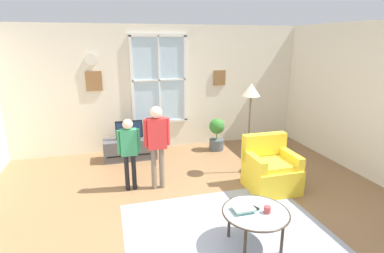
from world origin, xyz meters
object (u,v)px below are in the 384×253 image
Objects in this scene: cup at (267,210)px; floor_lamp at (251,99)px; television at (129,130)px; coffee_table at (256,214)px; potted_plant_by_window at (217,133)px; person_red_shirt at (157,138)px; remote_near_books at (254,207)px; person_green_shirt at (129,146)px; armchair at (270,170)px; book_stack at (243,209)px; tv_stand at (130,149)px.

cup is 0.05× the size of floor_lamp.
television is 0.68× the size of coffee_table.
potted_plant_by_window is at bearing 0.90° from television.
remote_near_books is at bearing -62.60° from person_red_shirt.
remote_near_books is 1.94m from person_red_shirt.
person_green_shirt is at bearing -144.93° from potted_plant_by_window.
person_red_shirt is at bearing 117.40° from remote_near_books.
floor_lamp is (0.82, 1.87, 0.92)m from remote_near_books.
floor_lamp is at bearing 96.60° from armchair.
potted_plant_by_window is at bearing 96.09° from floor_lamp.
coffee_table is at bearing -113.25° from floor_lamp.
potted_plant_by_window is (2.00, 1.40, -0.37)m from person_green_shirt.
coffee_table is 2.33m from floor_lamp.
television reaches higher than cup.
armchair is at bearing -42.58° from television.
floor_lamp is (-0.08, 0.69, 1.06)m from armchair.
person_red_shirt is (-1.78, 0.50, 0.54)m from armchair.
armchair is at bearing -14.44° from person_green_shirt.
book_stack is at bearing -71.38° from television.
coffee_table is (-0.92, -1.26, 0.10)m from armchair.
person_green_shirt is (-1.30, 1.83, 0.32)m from coffee_table.
armchair is 1.09× the size of coffee_table.
remote_near_books is (-0.90, -1.19, 0.14)m from armchair.
book_stack is (1.06, -3.16, 0.27)m from tv_stand.
book_stack is at bearing -130.93° from armchair.
coffee_table is at bearing -54.68° from person_green_shirt.
television is 1.92m from potted_plant_by_window.
armchair is 0.73× the size of person_green_shirt.
armchair is 1.61m from book_stack.
potted_plant_by_window is at bearing 77.73° from remote_near_books.
book_stack is 1.75× the size of remote_near_books.
armchair is 0.63× the size of person_red_shirt.
floor_lamp reaches higher than cup.
potted_plant_by_window is (0.69, 3.16, -0.08)m from remote_near_books.
remote_near_books is 3.23m from potted_plant_by_window.
tv_stand is at bearing 90.00° from television.
coffee_table is 0.15m from book_stack.
armchair is 6.21× the size of remote_near_books.
cup is 0.07× the size of person_green_shirt.
television reaches higher than potted_plant_by_window.
cup is at bearing -53.20° from person_green_shirt.
remote_near_books is (1.21, -3.13, -0.16)m from television.
potted_plant_by_window reaches higher than book_stack.
person_red_shirt is at bearing -76.85° from tv_stand.
person_green_shirt is (-0.10, -1.37, 0.12)m from television.
floor_lamp reaches higher than person_red_shirt.
book_stack is 0.20× the size of person_green_shirt.
potted_plant_by_window is (1.56, 1.47, -0.49)m from person_red_shirt.
book_stack is 0.27m from cup.
potted_plant_by_window is (1.90, 0.03, -0.25)m from television.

